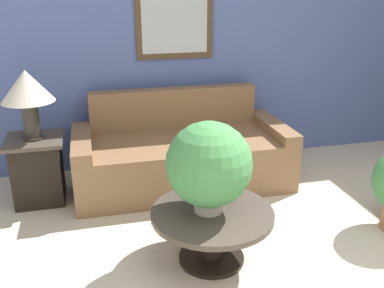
% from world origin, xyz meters
% --- Properties ---
extents(wall_back, '(7.93, 0.09, 2.60)m').
position_xyz_m(wall_back, '(-0.01, 3.09, 1.30)').
color(wall_back, '#5166A8').
rests_on(wall_back, ground_plane).
extents(couch_main, '(2.10, 0.96, 0.90)m').
position_xyz_m(couch_main, '(-0.60, 2.49, 0.30)').
color(couch_main, brown).
rests_on(couch_main, ground_plane).
extents(coffee_table, '(0.88, 0.88, 0.41)m').
position_xyz_m(coffee_table, '(-0.67, 1.15, 0.30)').
color(coffee_table, black).
rests_on(coffee_table, ground_plane).
extents(side_table, '(0.50, 0.50, 0.62)m').
position_xyz_m(side_table, '(-1.97, 2.44, 0.31)').
color(side_table, black).
rests_on(side_table, ground_plane).
extents(table_lamp, '(0.46, 0.46, 0.62)m').
position_xyz_m(table_lamp, '(-1.97, 2.44, 1.06)').
color(table_lamp, '#2D2823').
rests_on(table_lamp, side_table).
extents(potted_plant_on_table, '(0.60, 0.60, 0.66)m').
position_xyz_m(potted_plant_on_table, '(-0.70, 1.17, 0.76)').
color(potted_plant_on_table, beige).
rests_on(potted_plant_on_table, coffee_table).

